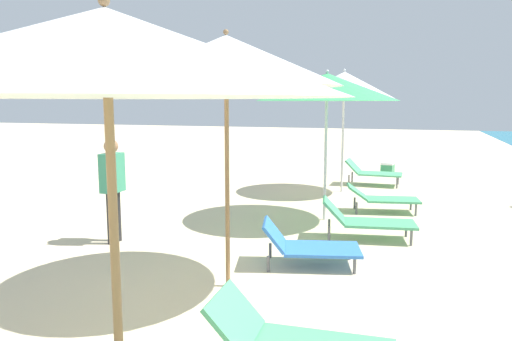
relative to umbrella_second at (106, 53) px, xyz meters
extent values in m
cylinder|color=olive|center=(0.00, 0.00, -1.28)|extent=(0.05, 0.05, 2.11)
cone|color=white|center=(0.00, 0.00, 0.00)|extent=(2.47, 2.47, 0.44)
sphere|color=olive|center=(0.00, 0.00, 0.25)|extent=(0.06, 0.06, 0.06)
cube|color=#4CA572|center=(0.21, 1.22, -1.91)|extent=(0.37, 0.63, 0.37)
cylinder|color=#59595E|center=(0.13, 1.48, -2.22)|extent=(0.04, 0.04, 0.22)
cylinder|color=olive|center=(-0.47, 2.79, -1.20)|extent=(0.05, 0.05, 2.26)
cone|color=white|center=(-0.47, 2.79, 0.20)|extent=(2.51, 2.51, 0.54)
sphere|color=olive|center=(-0.47, 2.79, 0.50)|extent=(0.06, 0.06, 0.06)
cube|color=blue|center=(0.42, 3.81, -2.11)|extent=(1.10, 0.86, 0.04)
cube|color=blue|center=(-0.18, 3.66, -1.93)|extent=(0.44, 0.69, 0.35)
cylinder|color=#59595E|center=(0.72, 4.17, -2.23)|extent=(0.04, 0.04, 0.20)
cylinder|color=#59595E|center=(0.86, 3.64, -2.23)|extent=(0.04, 0.04, 0.20)
cylinder|color=#59595E|center=(-0.31, 3.91, -2.23)|extent=(0.04, 0.04, 0.20)
cylinder|color=#59595E|center=(-0.17, 3.38, -2.23)|extent=(0.04, 0.04, 0.20)
cylinder|color=silver|center=(0.01, 6.26, -1.27)|extent=(0.05, 0.05, 2.12)
cone|color=#3FB266|center=(0.01, 6.26, 0.02)|extent=(2.47, 2.47, 0.47)
sphere|color=silver|center=(0.01, 6.26, 0.29)|extent=(0.06, 0.06, 0.06)
cube|color=#4CA572|center=(1.14, 7.23, -2.09)|extent=(1.08, 0.76, 0.04)
cube|color=#4CA572|center=(0.48, 7.10, -1.95)|extent=(0.48, 0.64, 0.27)
cylinder|color=#59595E|center=(1.48, 7.54, -2.22)|extent=(0.04, 0.04, 0.23)
cylinder|color=#59595E|center=(1.57, 7.07, -2.22)|extent=(0.04, 0.04, 0.23)
cylinder|color=#59595E|center=(0.42, 7.33, -2.22)|extent=(0.04, 0.04, 0.23)
cylinder|color=#59595E|center=(0.51, 6.86, -2.22)|extent=(0.04, 0.04, 0.23)
cube|color=#4CA572|center=(1.04, 5.25, -2.07)|extent=(1.15, 0.74, 0.04)
cube|color=#4CA572|center=(0.35, 5.13, -1.89)|extent=(0.43, 0.62, 0.36)
cylinder|color=#59595E|center=(1.43, 5.55, -2.21)|extent=(0.04, 0.04, 0.24)
cylinder|color=#59595E|center=(1.51, 5.09, -2.21)|extent=(0.04, 0.04, 0.24)
cylinder|color=#59595E|center=(0.25, 5.35, -2.21)|extent=(0.04, 0.04, 0.24)
cylinder|color=#59595E|center=(0.33, 4.89, -2.21)|extent=(0.04, 0.04, 0.24)
cylinder|color=silver|center=(-0.10, 9.06, -1.25)|extent=(0.05, 0.05, 2.18)
cone|color=white|center=(-0.10, 9.06, 0.15)|extent=(2.28, 2.28, 0.61)
sphere|color=silver|center=(-0.10, 9.06, 0.48)|extent=(0.06, 0.06, 0.06)
cube|color=#4CA572|center=(0.71, 10.22, -2.04)|extent=(1.06, 0.71, 0.04)
cube|color=#4CA572|center=(0.02, 10.23, -1.86)|extent=(0.35, 0.70, 0.35)
cylinder|color=#59595E|center=(1.14, 10.52, -2.19)|extent=(0.04, 0.04, 0.28)
cylinder|color=#59595E|center=(1.13, 9.92, -2.19)|extent=(0.04, 0.04, 0.28)
cylinder|color=#59595E|center=(-0.03, 10.53, -2.19)|extent=(0.04, 0.04, 0.28)
cylinder|color=#59595E|center=(-0.04, 9.93, -2.19)|extent=(0.04, 0.04, 0.28)
cylinder|color=#262628|center=(-2.74, 3.78, -1.95)|extent=(0.11, 0.11, 0.77)
cylinder|color=#262628|center=(-2.74, 3.95, -1.95)|extent=(0.11, 0.11, 0.77)
cube|color=#3F9972|center=(-2.74, 3.87, -1.27)|extent=(0.23, 0.36, 0.58)
sphere|color=#9E704C|center=(-2.74, 3.87, -0.88)|extent=(0.21, 0.21, 0.21)
cube|color=#338C59|center=(0.80, 12.02, -2.17)|extent=(0.38, 0.50, 0.33)
cube|color=white|center=(0.80, 12.02, -1.98)|extent=(0.39, 0.51, 0.06)
camera|label=1|loc=(1.48, -2.08, -0.24)|focal=33.50mm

